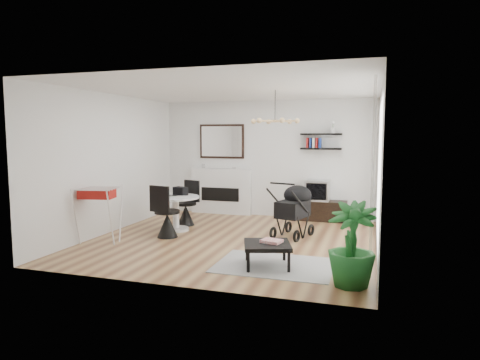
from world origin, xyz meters
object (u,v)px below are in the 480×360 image
(stroller, at_px, (294,212))
(potted_plant, at_px, (351,244))
(tv_console, at_px, (319,210))
(crt_tv, at_px, (318,190))
(dining_table, at_px, (176,208))
(coffee_table, at_px, (267,246))
(drying_rack, at_px, (99,214))
(fireplace, at_px, (221,186))

(stroller, xyz_separation_m, potted_plant, (1.17, -2.45, 0.08))
(tv_console, relative_size, potted_plant, 1.11)
(crt_tv, distance_m, potted_plant, 4.21)
(dining_table, xyz_separation_m, stroller, (2.34, 0.23, 0.00))
(tv_console, distance_m, crt_tv, 0.45)
(crt_tv, height_order, coffee_table, crt_tv)
(drying_rack, height_order, coffee_table, drying_rack)
(coffee_table, bearing_deg, drying_rack, 171.76)
(stroller, height_order, coffee_table, stroller)
(crt_tv, height_order, dining_table, crt_tv)
(fireplace, relative_size, stroller, 2.01)
(potted_plant, bearing_deg, dining_table, 147.61)
(fireplace, distance_m, tv_console, 2.43)
(coffee_table, relative_size, potted_plant, 0.77)
(stroller, bearing_deg, potted_plant, -47.93)
(drying_rack, bearing_deg, dining_table, 45.40)
(drying_rack, xyz_separation_m, potted_plant, (4.35, -0.92, 0.01))
(drying_rack, bearing_deg, potted_plant, -23.37)
(tv_console, bearing_deg, crt_tv, -175.90)
(fireplace, xyz_separation_m, potted_plant, (3.27, -4.25, -0.15))
(potted_plant, bearing_deg, stroller, 115.45)
(fireplace, bearing_deg, coffee_table, -61.27)
(crt_tv, height_order, stroller, stroller)
(fireplace, xyz_separation_m, crt_tv, (2.34, -0.15, -0.01))
(stroller, bearing_deg, fireplace, 156.20)
(fireplace, bearing_deg, tv_console, -3.42)
(stroller, relative_size, coffee_table, 1.30)
(fireplace, distance_m, dining_table, 2.05)
(drying_rack, height_order, stroller, stroller)
(potted_plant, bearing_deg, coffee_table, 159.06)
(tv_console, bearing_deg, dining_table, -144.20)
(crt_tv, xyz_separation_m, potted_plant, (0.94, -4.10, -0.14))
(fireplace, distance_m, coffee_table, 4.34)
(crt_tv, distance_m, coffee_table, 3.67)
(stroller, bearing_deg, tv_console, 97.16)
(drying_rack, bearing_deg, stroller, 14.24)
(tv_console, height_order, stroller, stroller)
(drying_rack, xyz_separation_m, coffee_table, (3.16, -0.46, -0.21))
(fireplace, relative_size, potted_plant, 2.01)
(tv_console, xyz_separation_m, crt_tv, (-0.05, -0.00, 0.45))
(crt_tv, height_order, potted_plant, potted_plant)
(coffee_table, xyz_separation_m, potted_plant, (1.20, -0.46, 0.23))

